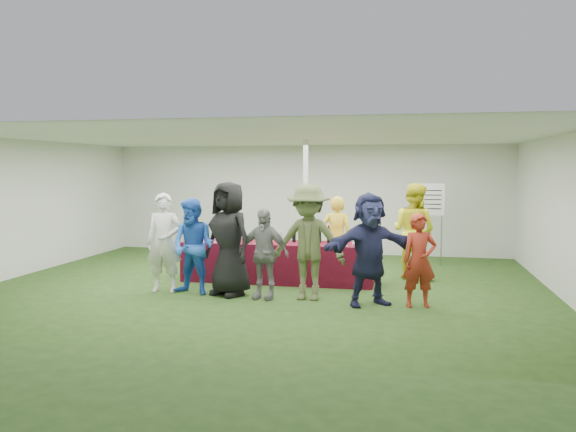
% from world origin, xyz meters
% --- Properties ---
extents(ground, '(60.00, 60.00, 0.00)m').
position_xyz_m(ground, '(0.00, 0.00, 0.00)').
color(ground, '#284719').
rests_on(ground, ground).
extents(tent, '(10.00, 10.00, 10.00)m').
position_xyz_m(tent, '(0.50, 1.20, 1.35)').
color(tent, white).
rests_on(tent, ground).
extents(serving_table, '(3.60, 0.80, 0.75)m').
position_xyz_m(serving_table, '(0.13, 0.30, 0.38)').
color(serving_table, '#5A111F').
rests_on(serving_table, ground).
extents(wine_bottles, '(0.72, 0.16, 0.32)m').
position_xyz_m(wine_bottles, '(0.75, 0.44, 0.87)').
color(wine_bottles, black).
rests_on(wine_bottles, serving_table).
extents(wine_glasses, '(2.75, 0.11, 0.16)m').
position_xyz_m(wine_glasses, '(-0.31, 0.05, 0.86)').
color(wine_glasses, silver).
rests_on(wine_glasses, serving_table).
extents(water_bottle, '(0.07, 0.07, 0.23)m').
position_xyz_m(water_bottle, '(0.18, 0.38, 0.85)').
color(water_bottle, silver).
rests_on(water_bottle, serving_table).
extents(bar_towel, '(0.25, 0.18, 0.03)m').
position_xyz_m(bar_towel, '(1.66, 0.35, 0.77)').
color(bar_towel, white).
rests_on(bar_towel, serving_table).
extents(dump_bucket, '(0.27, 0.27, 0.18)m').
position_xyz_m(dump_bucket, '(1.78, 0.08, 0.84)').
color(dump_bucket, slate).
rests_on(dump_bucket, serving_table).
extents(wine_list_sign, '(0.50, 0.03, 1.80)m').
position_xyz_m(wine_list_sign, '(3.05, 2.78, 1.32)').
color(wine_list_sign, slate).
rests_on(wine_list_sign, ground).
extents(staff_pourer, '(0.61, 0.43, 1.61)m').
position_xyz_m(staff_pourer, '(1.19, 0.77, 0.80)').
color(staff_pourer, yellow).
rests_on(staff_pourer, ground).
extents(staff_back, '(1.13, 1.06, 1.85)m').
position_xyz_m(staff_back, '(2.63, 1.14, 0.93)').
color(staff_back, yellow).
rests_on(staff_back, ground).
extents(customer_0, '(0.67, 0.48, 1.72)m').
position_xyz_m(customer_0, '(-1.60, -0.92, 0.86)').
color(customer_0, silver).
rests_on(customer_0, ground).
extents(customer_1, '(0.91, 0.77, 1.63)m').
position_xyz_m(customer_1, '(-1.04, -1.01, 0.82)').
color(customer_1, blue).
rests_on(customer_1, ground).
extents(customer_2, '(1.11, 0.97, 1.92)m').
position_xyz_m(customer_2, '(-0.43, -0.94, 0.96)').
color(customer_2, black).
rests_on(customer_2, ground).
extents(customer_3, '(0.92, 0.50, 1.49)m').
position_xyz_m(customer_3, '(0.20, -1.06, 0.75)').
color(customer_3, slate).
rests_on(customer_3, ground).
extents(customer_4, '(1.24, 0.74, 1.88)m').
position_xyz_m(customer_4, '(0.93, -0.99, 0.94)').
color(customer_4, '#4C542E').
rests_on(customer_4, ground).
extents(customer_5, '(1.69, 1.26, 1.77)m').
position_xyz_m(customer_5, '(1.94, -1.15, 0.89)').
color(customer_5, '#1F2245').
rests_on(customer_5, ground).
extents(customer_6, '(0.60, 0.47, 1.45)m').
position_xyz_m(customer_6, '(2.70, -1.10, 0.73)').
color(customer_6, maroon).
rests_on(customer_6, ground).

